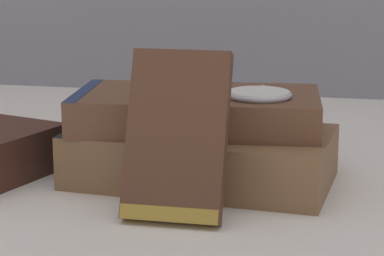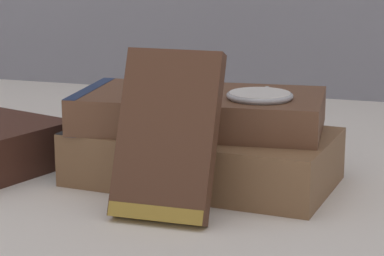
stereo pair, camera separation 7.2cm
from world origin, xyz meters
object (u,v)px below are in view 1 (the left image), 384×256
at_px(book_leaning_front, 176,142).
at_px(pocket_watch, 259,94).
at_px(book_flat_top, 191,110).
at_px(book_flat_bottom, 196,156).

xyz_separation_m(book_leaning_front, pocket_watch, (0.05, 0.10, 0.02)).
distance_m(book_flat_top, pocket_watch, 0.07).
height_order(book_flat_bottom, book_flat_top, book_flat_top).
relative_size(book_flat_top, pocket_watch, 3.76).
xyz_separation_m(book_flat_bottom, book_flat_top, (-0.01, 0.01, 0.04)).
relative_size(book_flat_bottom, pocket_watch, 3.94).
bearing_deg(book_flat_bottom, book_leaning_front, -82.55).
distance_m(book_flat_bottom, pocket_watch, 0.08).
height_order(book_flat_bottom, pocket_watch, pocket_watch).
xyz_separation_m(book_flat_top, book_leaning_front, (0.01, -0.11, -0.00)).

